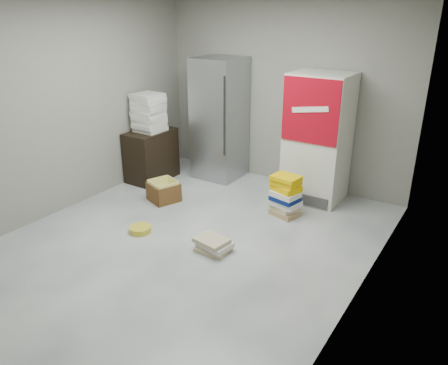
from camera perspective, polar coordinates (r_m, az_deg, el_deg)
ground at (r=5.24m, az=-5.26°, el=-8.05°), size 5.00×5.00×0.00m
room_shell at (r=4.60m, az=-6.05°, el=11.67°), size 4.04×5.04×2.82m
steel_fridge at (r=6.98m, az=-0.57°, el=8.28°), size 0.70×0.72×1.90m
coke_cooler at (r=6.26m, az=12.14°, el=5.70°), size 0.80×0.73×1.80m
wood_shelf at (r=7.08m, az=-9.47°, el=3.53°), size 0.50×0.80×0.80m
supply_box_stack at (r=6.89m, az=-9.80°, el=8.98°), size 0.43×0.43×0.58m
phonebook_stack_main at (r=5.85m, az=8.03°, el=-1.71°), size 0.43×0.39×0.57m
phonebook_stack_side at (r=5.05m, az=-1.41°, el=-8.13°), size 0.42×0.35×0.16m
cardboard_box at (r=6.34m, az=-7.88°, el=-1.28°), size 0.49×0.49×0.31m
bucket_lid at (r=5.56m, az=-10.89°, el=-6.02°), size 0.29×0.29×0.07m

